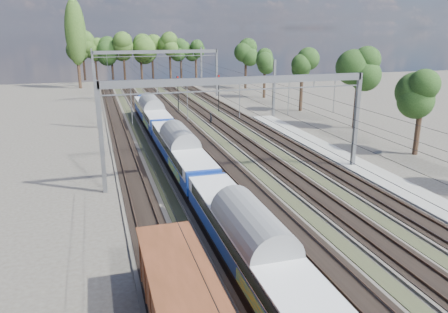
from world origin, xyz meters
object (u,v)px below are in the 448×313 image
object	(u,v)px
emu_train	(180,146)
signal_far	(219,89)
signal_near	(178,90)
worker	(211,118)

from	to	relation	value
emu_train	signal_far	bearing A→B (deg)	67.36
signal_near	signal_far	bearing A→B (deg)	13.88
signal_near	worker	bearing A→B (deg)	-54.88
emu_train	worker	xyz separation A→B (m)	(8.10, 19.41, -1.59)
worker	signal_near	bearing A→B (deg)	9.55
emu_train	signal_far	size ratio (longest dim) A/B	10.09
signal_far	signal_near	bearing A→B (deg)	-165.64
emu_train	worker	distance (m)	21.09
emu_train	signal_near	distance (m)	29.12
signal_far	worker	bearing A→B (deg)	-93.98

